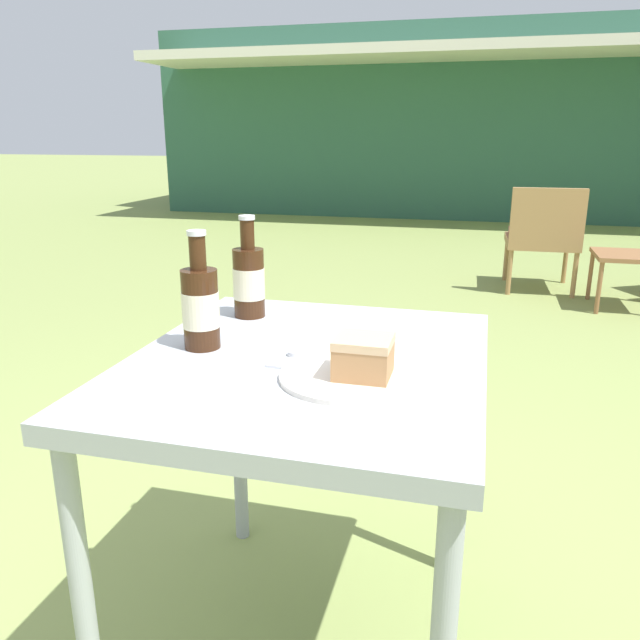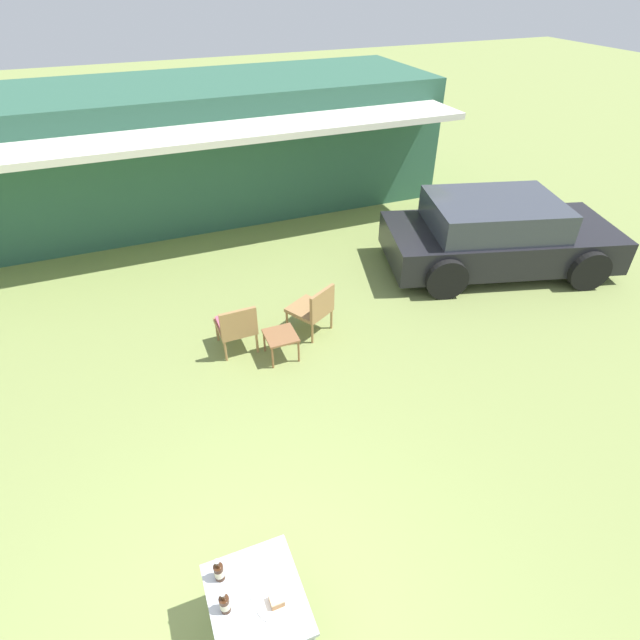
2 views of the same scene
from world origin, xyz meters
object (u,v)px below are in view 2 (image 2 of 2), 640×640
at_px(wicker_chair_plain, 314,308).
at_px(cake_on_plate, 275,602).
at_px(wicker_chair_cushioned, 236,325).
at_px(garden_side_table, 281,337).
at_px(cola_bottle_far, 219,572).
at_px(patio_table, 257,602).
at_px(parked_car, 497,235).
at_px(cola_bottle_near, 225,604).

height_order(wicker_chair_plain, cake_on_plate, cake_on_plate).
xyz_separation_m(wicker_chair_cushioned, garden_side_table, (0.54, -0.39, -0.10)).
bearing_deg(garden_side_table, cola_bottle_far, -115.35).
bearing_deg(patio_table, parked_car, 38.18).
bearing_deg(garden_side_table, cake_on_plate, -108.39).
height_order(garden_side_table, patio_table, patio_table).
bearing_deg(parked_car, cola_bottle_near, -127.43).
height_order(parked_car, garden_side_table, parked_car).
xyz_separation_m(wicker_chair_plain, cola_bottle_far, (-2.18, -3.61, 0.40)).
distance_m(wicker_chair_cushioned, cola_bottle_far, 3.78).
xyz_separation_m(cake_on_plate, cola_bottle_far, (-0.34, 0.35, 0.07)).
bearing_deg(parked_car, garden_side_table, -151.33).
relative_size(parked_car, cola_bottle_far, 17.36).
relative_size(cake_on_plate, cola_bottle_far, 1.00).
bearing_deg(parked_car, patio_table, -126.32).
distance_m(patio_table, cola_bottle_far, 0.38).
bearing_deg(cake_on_plate, cola_bottle_far, 134.50).
distance_m(garden_side_table, patio_table, 3.74).
bearing_deg(garden_side_table, cola_bottle_near, -113.92).
bearing_deg(wicker_chair_cushioned, cola_bottle_far, 73.12).
height_order(parked_car, cola_bottle_near, parked_car).
height_order(parked_car, wicker_chair_cushioned, parked_car).
bearing_deg(wicker_chair_cushioned, garden_side_table, 142.40).
bearing_deg(cola_bottle_far, wicker_chair_cushioned, 74.65).
xyz_separation_m(parked_car, cola_bottle_far, (-5.98, -4.27, 0.20)).
relative_size(patio_table, cola_bottle_near, 3.27).
distance_m(wicker_chair_cushioned, garden_side_table, 0.67).
relative_size(parked_car, wicker_chair_plain, 5.42).
xyz_separation_m(garden_side_table, cola_bottle_far, (-1.53, -3.24, 0.50)).
xyz_separation_m(patio_table, cola_bottle_near, (-0.23, 0.00, 0.17)).
height_order(wicker_chair_cushioned, cola_bottle_near, cola_bottle_near).
height_order(patio_table, cola_bottle_far, cola_bottle_far).
bearing_deg(cola_bottle_near, parked_car, 37.06).
bearing_deg(patio_table, cola_bottle_near, 179.65).
bearing_deg(cola_bottle_near, patio_table, -0.35).
xyz_separation_m(wicker_chair_plain, garden_side_table, (-0.65, -0.38, -0.10)).
distance_m(patio_table, cake_on_plate, 0.19).
distance_m(wicker_chair_cushioned, cola_bottle_near, 4.02).
relative_size(wicker_chair_plain, cola_bottle_near, 3.20).
height_order(patio_table, cake_on_plate, cake_on_plate).
bearing_deg(parked_car, wicker_chair_cushioned, -157.08).
distance_m(cola_bottle_near, cola_bottle_far, 0.25).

